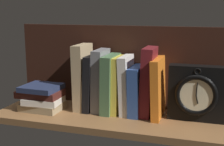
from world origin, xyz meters
The scene contains 13 objects.
ground_plane centered at (0.00, 0.00, -1.25)cm, with size 90.92×29.20×2.50cm, color brown.
back_panel centered at (0.00, 14.00, 16.43)cm, with size 90.92×1.20×32.86cm, color black.
book_tan_shortstories centered at (-14.65, 5.00, 12.91)cm, with size 4.10×12.83×25.81cm, color tan.
book_black_skeptic centered at (-10.87, 5.00, 10.90)cm, with size 2.85×13.26×21.81cm, color black.
book_gray_chess centered at (-7.25, 5.00, 12.04)cm, with size 3.78×12.26×24.09cm, color gray.
book_green_romantic centered at (-3.11, 5.00, 11.09)cm, with size 3.89×14.97×22.18cm, color #476B44.
book_yellow_seinlanguage centered at (0.26, 5.00, 10.86)cm, with size 2.26×12.76×21.71cm, color gold.
book_white_catcher centered at (3.30, 5.00, 11.06)cm, with size 3.21×13.03×22.11cm, color silver.
book_blue_modern centered at (7.24, 5.00, 9.16)cm, with size 4.07×14.16×18.32cm, color #2D4C8E.
book_maroon_dawkins centered at (11.60, 5.00, 12.82)cm, with size 4.05×12.27×25.64cm, color maroon.
book_orange_pandolfini centered at (15.36, 5.00, 10.90)cm, with size 2.87×16.79×21.79cm, color orange.
framed_clock centered at (29.25, 4.34, 9.96)cm, with size 19.90×6.69×19.90cm.
book_stack_side centered at (-29.51, -1.60, 5.03)cm, with size 17.34×13.95×9.99cm.
Camera 1 is at (33.27, -108.96, 40.05)cm, focal length 51.08 mm.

